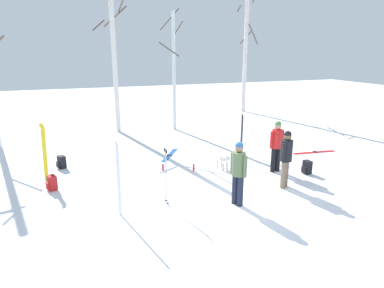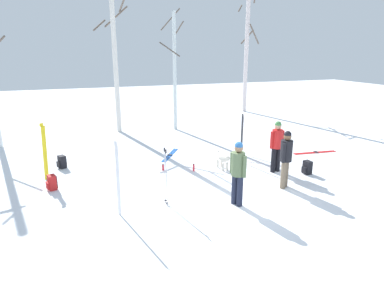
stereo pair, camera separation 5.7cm
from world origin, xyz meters
name	(u,v)px [view 2 (the right image)]	position (x,y,z in m)	size (l,w,h in m)	color
ground_plane	(240,202)	(0.00, 0.00, 0.00)	(60.00, 60.00, 0.00)	white
person_0	(277,143)	(2.18, 1.69, 0.98)	(0.52, 0.34, 1.72)	black
person_1	(238,169)	(-0.15, -0.10, 0.98)	(0.34, 0.49, 1.72)	#1E2338
person_2	(286,156)	(1.68, 0.47, 0.98)	(0.44, 0.34, 1.72)	#72604C
dog	(223,158)	(0.62, 2.46, 0.39)	(0.25, 0.90, 0.57)	beige
ski_pair_planted_0	(45,152)	(-4.96, 3.50, 0.89)	(0.18, 0.14, 1.80)	yellow
ski_pair_planted_1	(118,180)	(-3.12, 0.33, 0.94)	(0.08, 0.16, 1.89)	white
ski_pair_planted_2	(242,139)	(1.55, 2.95, 0.88)	(0.02, 0.15, 1.77)	black
ski_pair_lying_0	(315,152)	(4.85, 2.98, 0.01)	(1.80, 0.37, 0.05)	red
ski_pair_lying_1	(170,155)	(-0.66, 4.57, 0.01)	(1.05, 1.54, 0.05)	blue
ski_poles_0	(166,175)	(-1.90, 0.53, 0.82)	(0.07, 0.26, 1.53)	#B2B2BC
backpack_0	(52,183)	(-4.78, 2.55, 0.21)	(0.33, 0.31, 0.44)	red
backpack_1	(62,162)	(-4.56, 4.42, 0.21)	(0.34, 0.32, 0.44)	black
backpack_2	(307,168)	(3.04, 1.16, 0.21)	(0.30, 0.27, 0.44)	black
water_bottle_0	(194,168)	(-0.38, 2.62, 0.12)	(0.06, 0.06, 0.26)	red
water_bottle_1	(163,167)	(-1.33, 3.04, 0.10)	(0.07, 0.07, 0.22)	red
birch_tree_2	(115,57)	(-1.98, 9.19, 3.59)	(1.71, 1.36, 6.91)	silver
birch_tree_3	(175,70)	(0.79, 8.71, 2.98)	(1.24, 1.32, 5.88)	silver
birch_tree_4	(247,49)	(6.57, 12.15, 3.97)	(1.50, 1.50, 7.88)	silver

